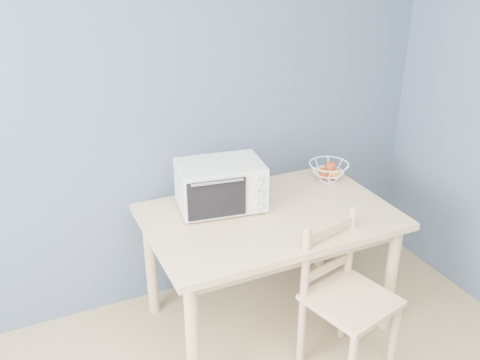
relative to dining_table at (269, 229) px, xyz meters
name	(u,v)px	position (x,y,z in m)	size (l,w,h in m)	color
dining_table	(269,229)	(0.00, 0.00, 0.00)	(1.40, 0.90, 0.75)	#D5AD80
toaster_oven	(217,185)	(-0.24, 0.18, 0.25)	(0.52, 0.40, 0.28)	beige
fruit_basket	(328,171)	(0.55, 0.25, 0.17)	(0.31, 0.31, 0.13)	white
dining_chair	(345,300)	(0.20, -0.50, -0.22)	(0.50, 0.50, 0.88)	#D5AD80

